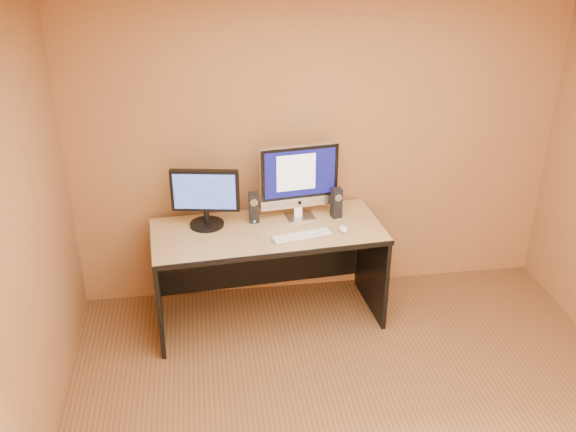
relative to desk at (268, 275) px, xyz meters
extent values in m
plane|color=white|center=(0.47, -1.53, 2.19)|extent=(4.00, 4.00, 0.00)
cube|color=silver|center=(0.25, -0.16, 0.42)|extent=(0.49, 0.23, 0.02)
ellipsoid|color=white|center=(0.57, -0.10, 0.43)|extent=(0.07, 0.12, 0.04)
cylinder|color=black|center=(0.33, 0.28, 0.41)|extent=(0.08, 0.24, 0.01)
cylinder|color=black|center=(0.25, 0.26, 0.41)|extent=(0.07, 0.19, 0.01)
camera|label=1|loc=(-0.46, -4.35, 2.68)|focal=40.00mm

